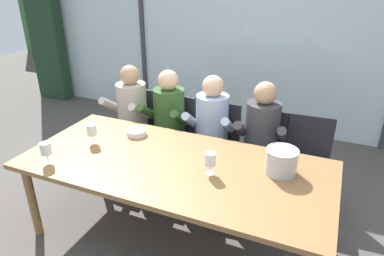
% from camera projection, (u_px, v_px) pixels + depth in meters
% --- Properties ---
extents(ground, '(14.00, 14.00, 0.00)m').
position_uv_depth(ground, '(215.00, 177.00, 3.84)').
color(ground, '#4C4742').
extents(window_glass_panel, '(7.61, 0.03, 2.60)m').
position_uv_depth(window_glass_panel, '(257.00, 35.00, 4.54)').
color(window_glass_panel, silver).
rests_on(window_glass_panel, ground).
extents(window_mullion_left, '(0.06, 0.06, 2.60)m').
position_uv_depth(window_mullion_left, '(143.00, 27.00, 5.13)').
color(window_mullion_left, '#38383D').
rests_on(window_mullion_left, ground).
extents(hillside_vineyard, '(13.61, 2.40, 2.19)m').
position_uv_depth(hillside_vineyard, '(295.00, 17.00, 7.56)').
color(hillside_vineyard, '#386633').
rests_on(hillside_vineyard, ground).
extents(curtain_heavy_drape, '(0.56, 0.20, 2.60)m').
position_uv_depth(curtain_heavy_drape, '(44.00, 21.00, 5.63)').
color(curtain_heavy_drape, '#1E3823').
rests_on(curtain_heavy_drape, ground).
extents(dining_table, '(2.41, 1.09, 0.73)m').
position_uv_depth(dining_table, '(174.00, 170.00, 2.73)').
color(dining_table, olive).
rests_on(dining_table, ground).
extents(chair_near_curtain, '(0.47, 0.47, 0.86)m').
position_uv_depth(chair_near_curtain, '(135.00, 122.00, 3.97)').
color(chair_near_curtain, '#232328').
rests_on(chair_near_curtain, ground).
extents(chair_left_of_center, '(0.50, 0.50, 0.86)m').
position_uv_depth(chair_left_of_center, '(173.00, 129.00, 3.79)').
color(chair_left_of_center, '#232328').
rests_on(chair_left_of_center, ground).
extents(chair_center, '(0.46, 0.46, 0.86)m').
position_uv_depth(chair_center, '(217.00, 138.00, 3.59)').
color(chair_center, '#232328').
rests_on(chair_center, ground).
extents(chair_right_of_center, '(0.49, 0.49, 0.86)m').
position_uv_depth(chair_right_of_center, '(261.00, 147.00, 3.43)').
color(chair_right_of_center, '#232328').
rests_on(chair_right_of_center, ground).
extents(chair_near_window_right, '(0.46, 0.46, 0.86)m').
position_uv_depth(chair_near_window_right, '(307.00, 155.00, 3.26)').
color(chair_near_window_right, '#232328').
rests_on(chair_near_window_right, ground).
extents(person_beige_jumper, '(0.48, 0.63, 1.18)m').
position_uv_depth(person_beige_jumper, '(128.00, 113.00, 3.75)').
color(person_beige_jumper, '#B7AD9E').
rests_on(person_beige_jumper, ground).
extents(person_olive_shirt, '(0.47, 0.62, 1.18)m').
position_uv_depth(person_olive_shirt, '(166.00, 120.00, 3.59)').
color(person_olive_shirt, '#2D5123').
rests_on(person_olive_shirt, ground).
extents(person_pale_blue_shirt, '(0.48, 0.63, 1.18)m').
position_uv_depth(person_pale_blue_shirt, '(210.00, 128.00, 3.41)').
color(person_pale_blue_shirt, '#9EB2D1').
rests_on(person_pale_blue_shirt, ground).
extents(person_charcoal_jacket, '(0.49, 0.63, 1.18)m').
position_uv_depth(person_charcoal_jacket, '(261.00, 137.00, 3.23)').
color(person_charcoal_jacket, '#38383D').
rests_on(person_charcoal_jacket, ground).
extents(ice_bucket_primary, '(0.24, 0.24, 0.19)m').
position_uv_depth(ice_bucket_primary, '(281.00, 161.00, 2.54)').
color(ice_bucket_primary, '#B7B7BC').
rests_on(ice_bucket_primary, dining_table).
extents(tasting_bowl, '(0.18, 0.18, 0.05)m').
position_uv_depth(tasting_bowl, '(137.00, 132.00, 3.14)').
color(tasting_bowl, silver).
rests_on(tasting_bowl, dining_table).
extents(wine_glass_by_left_taster, '(0.08, 0.08, 0.17)m').
position_uv_depth(wine_glass_by_left_taster, '(92.00, 131.00, 2.96)').
color(wine_glass_by_left_taster, silver).
rests_on(wine_glass_by_left_taster, dining_table).
extents(wine_glass_near_bucket, '(0.08, 0.08, 0.17)m').
position_uv_depth(wine_glass_near_bucket, '(46.00, 150.00, 2.66)').
color(wine_glass_near_bucket, silver).
rests_on(wine_glass_near_bucket, dining_table).
extents(wine_glass_center_pour, '(0.08, 0.08, 0.17)m').
position_uv_depth(wine_glass_center_pour, '(210.00, 160.00, 2.51)').
color(wine_glass_center_pour, silver).
rests_on(wine_glass_center_pour, dining_table).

